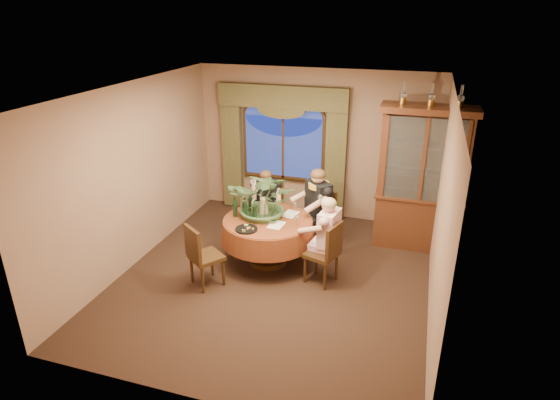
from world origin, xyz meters
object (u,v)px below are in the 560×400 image
(olive_bowl, at_px, (272,221))
(wine_bottle_5, at_px, (245,208))
(oil_lamp_left, at_px, (403,93))
(wine_bottle_4, at_px, (251,203))
(china_cabinet, at_px, (421,180))
(chair_right, at_px, (321,252))
(chair_back, at_px, (271,210))
(wine_bottle_2, at_px, (242,202))
(wine_bottle_3, at_px, (254,207))
(oil_lamp_center, at_px, (432,95))
(oil_lamp_right, at_px, (461,96))
(chair_back_right, at_px, (318,218))
(wine_bottle_0, at_px, (255,211))
(centerpiece_plant, at_px, (265,176))
(person_pink, at_px, (329,239))
(wine_bottle_1, at_px, (235,207))
(person_scarf, at_px, (318,210))
(dining_table, at_px, (268,241))
(chair_front_left, at_px, (206,255))
(person_back, at_px, (266,203))
(stoneware_vase, at_px, (264,206))

(olive_bowl, relative_size, wine_bottle_5, 0.48)
(oil_lamp_left, height_order, wine_bottle_4, oil_lamp_left)
(china_cabinet, xyz_separation_m, chair_right, (-1.28, -1.59, -0.72))
(chair_back, height_order, wine_bottle_2, wine_bottle_2)
(wine_bottle_4, bearing_deg, wine_bottle_3, -52.14)
(oil_lamp_center, height_order, oil_lamp_right, same)
(wine_bottle_4, bearing_deg, oil_lamp_right, 20.63)
(chair_back_right, distance_m, wine_bottle_0, 1.30)
(centerpiece_plant, bearing_deg, chair_back, 101.82)
(chair_right, relative_size, wine_bottle_5, 2.91)
(person_pink, relative_size, wine_bottle_1, 3.93)
(person_scarf, relative_size, wine_bottle_3, 4.30)
(dining_table, bearing_deg, oil_lamp_center, 30.21)
(olive_bowl, distance_m, wine_bottle_1, 0.63)
(chair_front_left, bearing_deg, oil_lamp_left, 77.80)
(china_cabinet, bearing_deg, chair_right, -128.83)
(wine_bottle_0, relative_size, wine_bottle_2, 1.00)
(wine_bottle_3, bearing_deg, chair_back, 89.84)
(dining_table, xyz_separation_m, chair_back, (-0.24, 0.92, 0.10))
(person_pink, relative_size, centerpiece_plant, 1.09)
(wine_bottle_3, bearing_deg, centerpiece_plant, 24.80)
(chair_back_right, relative_size, olive_bowl, 6.07)
(person_back, height_order, wine_bottle_3, person_back)
(person_back, bearing_deg, chair_right, 115.66)
(dining_table, height_order, wine_bottle_5, wine_bottle_5)
(chair_front_left, bearing_deg, person_back, 116.80)
(oil_lamp_left, relative_size, chair_front_left, 0.35)
(chair_back_right, xyz_separation_m, chair_front_left, (-1.26, -1.71, 0.00))
(person_back, xyz_separation_m, wine_bottle_2, (-0.13, -0.78, 0.31))
(dining_table, distance_m, wine_bottle_0, 0.58)
(person_pink, distance_m, centerpiece_plant, 1.35)
(oil_lamp_left, height_order, chair_right, oil_lamp_left)
(chair_back_right, height_order, person_pink, person_pink)
(person_back, height_order, olive_bowl, person_back)
(oil_lamp_left, height_order, stoneware_vase, oil_lamp_left)
(wine_bottle_1, bearing_deg, wine_bottle_3, 18.41)
(oil_lamp_right, xyz_separation_m, person_back, (-2.97, -0.36, -1.96))
(wine_bottle_2, bearing_deg, wine_bottle_5, -59.85)
(wine_bottle_0, xyz_separation_m, wine_bottle_4, (-0.16, 0.26, 0.00))
(chair_right, relative_size, centerpiece_plant, 0.81)
(dining_table, bearing_deg, centerpiece_plant, 122.36)
(oil_lamp_center, height_order, wine_bottle_2, oil_lamp_center)
(dining_table, distance_m, chair_back, 0.95)
(wine_bottle_3, bearing_deg, person_back, 96.29)
(dining_table, distance_m, wine_bottle_4, 0.66)
(chair_front_left, bearing_deg, china_cabinet, 73.35)
(chair_back_right, bearing_deg, wine_bottle_3, 78.91)
(china_cabinet, height_order, chair_front_left, china_cabinet)
(person_pink, height_order, stoneware_vase, person_pink)
(dining_table, bearing_deg, wine_bottle_2, 162.26)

